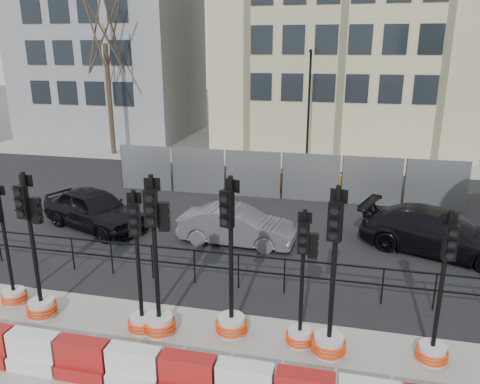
% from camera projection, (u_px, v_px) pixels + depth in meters
% --- Properties ---
extents(ground, '(120.00, 120.00, 0.00)m').
position_uv_depth(ground, '(227.00, 313.00, 11.17)').
color(ground, '#51514C').
rests_on(ground, ground).
extents(road, '(40.00, 14.00, 0.03)m').
position_uv_depth(road, '(273.00, 215.00, 17.68)').
color(road, black).
rests_on(road, ground).
extents(sidewalk_far, '(40.00, 4.00, 0.02)m').
position_uv_depth(sidewalk_far, '(299.00, 161.00, 26.06)').
color(sidewalk_far, gray).
rests_on(sidewalk_far, ground).
extents(building_grey, '(11.00, 9.06, 14.00)m').
position_uv_depth(building_grey, '(111.00, 34.00, 32.57)').
color(building_grey, gray).
rests_on(building_grey, ground).
extents(kerb_railing, '(18.00, 0.04, 1.00)m').
position_uv_depth(kerb_railing, '(238.00, 265.00, 12.08)').
color(kerb_railing, black).
rests_on(kerb_railing, ground).
extents(heras_fencing, '(14.33, 1.72, 2.00)m').
position_uv_depth(heras_fencing, '(284.00, 179.00, 20.09)').
color(heras_fencing, gray).
rests_on(heras_fencing, ground).
extents(lamp_post_far, '(0.12, 0.56, 6.00)m').
position_uv_depth(lamp_post_far, '(309.00, 105.00, 24.06)').
color(lamp_post_far, black).
rests_on(lamp_post_far, ground).
extents(tree_bare_far, '(2.00, 2.00, 9.00)m').
position_uv_depth(tree_bare_far, '(105.00, 37.00, 25.99)').
color(tree_bare_far, '#473828').
rests_on(tree_bare_far, ground).
extents(barrier_row, '(13.60, 0.50, 0.80)m').
position_uv_depth(barrier_row, '(188.00, 377.00, 8.46)').
color(barrier_row, '#B70E24').
rests_on(barrier_row, ground).
extents(traffic_signal_a, '(0.61, 0.61, 3.11)m').
position_uv_depth(traffic_signal_a, '(11.00, 280.00, 11.38)').
color(traffic_signal_a, beige).
rests_on(traffic_signal_a, ground).
extents(traffic_signal_b, '(0.70, 0.70, 3.54)m').
position_uv_depth(traffic_signal_b, '(39.00, 285.00, 10.75)').
color(traffic_signal_b, beige).
rests_on(traffic_signal_b, ground).
extents(traffic_signal_c, '(0.65, 0.65, 3.31)m').
position_uv_depth(traffic_signal_c, '(141.00, 304.00, 10.24)').
color(traffic_signal_c, beige).
rests_on(traffic_signal_c, ground).
extents(traffic_signal_d, '(0.72, 0.72, 3.65)m').
position_uv_depth(traffic_signal_d, '(158.00, 299.00, 10.09)').
color(traffic_signal_d, beige).
rests_on(traffic_signal_d, ground).
extents(traffic_signal_e, '(0.72, 0.72, 3.64)m').
position_uv_depth(traffic_signal_e, '(231.00, 305.00, 10.10)').
color(traffic_signal_e, beige).
rests_on(traffic_signal_e, ground).
extents(traffic_signal_f, '(0.60, 0.60, 3.06)m').
position_uv_depth(traffic_signal_f, '(301.00, 315.00, 9.74)').
color(traffic_signal_f, beige).
rests_on(traffic_signal_f, ground).
extents(traffic_signal_g, '(0.72, 0.72, 3.64)m').
position_uv_depth(traffic_signal_g, '(330.00, 323.00, 9.42)').
color(traffic_signal_g, beige).
rests_on(traffic_signal_g, ground).
extents(traffic_signal_h, '(0.64, 0.64, 3.25)m').
position_uv_depth(traffic_signal_h, '(435.00, 334.00, 9.21)').
color(traffic_signal_h, beige).
rests_on(traffic_signal_h, ground).
extents(car_a, '(4.59, 5.33, 1.41)m').
position_uv_depth(car_a, '(94.00, 209.00, 16.24)').
color(car_a, black).
rests_on(car_a, ground).
extents(car_b, '(1.67, 3.84, 1.22)m').
position_uv_depth(car_b, '(237.00, 226.00, 14.96)').
color(car_b, '#57575D').
rests_on(car_b, ground).
extents(car_c, '(4.90, 5.92, 1.37)m').
position_uv_depth(car_c, '(439.00, 232.00, 14.25)').
color(car_c, black).
rests_on(car_c, ground).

